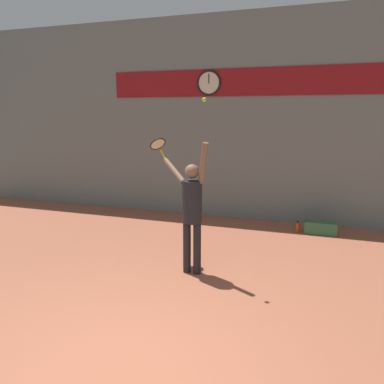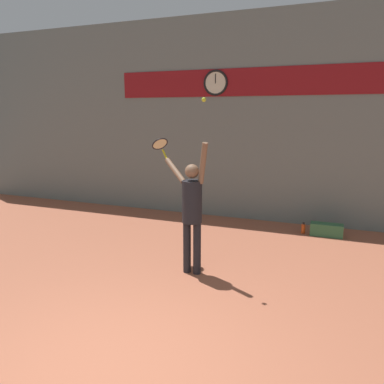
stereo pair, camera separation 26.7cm
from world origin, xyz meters
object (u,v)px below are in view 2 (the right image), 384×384
(tennis_racket, at_px, (160,145))
(scoreboard_clock, at_px, (216,83))
(tennis_player, at_px, (192,207))
(tennis_ball, at_px, (204,100))
(water_bottle, at_px, (303,228))
(equipment_bag, at_px, (326,230))

(tennis_racket, bearing_deg, scoreboard_clock, 88.89)
(tennis_player, xyz_separation_m, tennis_racket, (-0.80, 0.52, 0.95))
(tennis_ball, bearing_deg, water_bottle, 65.80)
(tennis_player, bearing_deg, scoreboard_clock, 101.74)
(tennis_racket, bearing_deg, tennis_ball, -31.34)
(tennis_racket, bearing_deg, equipment_bag, 39.19)
(tennis_racket, distance_m, equipment_bag, 4.19)
(water_bottle, relative_size, equipment_bag, 0.37)
(scoreboard_clock, bearing_deg, water_bottle, -16.26)
(tennis_racket, xyz_separation_m, water_bottle, (2.38, 2.36, -1.98))
(equipment_bag, bearing_deg, tennis_ball, -121.72)
(tennis_player, relative_size, tennis_ball, 32.90)
(water_bottle, xyz_separation_m, equipment_bag, (0.49, -0.02, 0.03))
(tennis_player, height_order, water_bottle, tennis_player)
(scoreboard_clock, distance_m, tennis_racket, 3.30)
(tennis_ball, distance_m, equipment_bag, 4.43)
(tennis_ball, height_order, equipment_bag, tennis_ball)
(scoreboard_clock, relative_size, water_bottle, 2.48)
(tennis_racket, relative_size, equipment_bag, 0.60)
(scoreboard_clock, height_order, equipment_bag, scoreboard_clock)
(tennis_racket, xyz_separation_m, equipment_bag, (2.88, 2.34, -1.96))
(scoreboard_clock, xyz_separation_m, tennis_racket, (-0.06, -3.04, -1.29))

